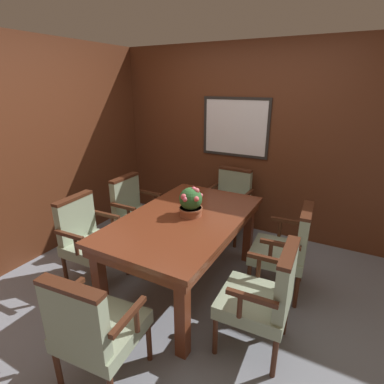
{
  "coord_description": "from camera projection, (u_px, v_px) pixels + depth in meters",
  "views": [
    {
      "loc": [
        1.23,
        -2.1,
        1.96
      ],
      "look_at": [
        -0.07,
        0.28,
        0.97
      ],
      "focal_mm": 28.0,
      "sensor_mm": 36.0,
      "label": 1
    }
  ],
  "objects": [
    {
      "name": "ground_plane",
      "position": [
        184.0,
        293.0,
        2.96
      ],
      "size": [
        14.0,
        14.0,
        0.0
      ],
      "primitive_type": "plane",
      "color": "gray"
    },
    {
      "name": "wall_back",
      "position": [
        248.0,
        142.0,
        3.96
      ],
      "size": [
        7.2,
        0.08,
        2.45
      ],
      "color": "#5B2D19",
      "rests_on": "ground_plane"
    },
    {
      "name": "wall_left",
      "position": [
        38.0,
        152.0,
        3.39
      ],
      "size": [
        0.06,
        7.2,
        2.45
      ],
      "color": "#5B2D19",
      "rests_on": "ground_plane"
    },
    {
      "name": "dining_table",
      "position": [
        185.0,
        226.0,
        2.87
      ],
      "size": [
        1.02,
        1.7,
        0.77
      ],
      "color": "maroon",
      "rests_on": "ground_plane"
    },
    {
      "name": "chair_left_far",
      "position": [
        135.0,
        210.0,
        3.67
      ],
      "size": [
        0.51,
        0.55,
        0.9
      ],
      "rotation": [
        0.0,
        0.0,
        1.58
      ],
      "color": "#472314",
      "rests_on": "ground_plane"
    },
    {
      "name": "chair_head_far",
      "position": [
        230.0,
        201.0,
        3.97
      ],
      "size": [
        0.56,
        0.52,
        0.9
      ],
      "rotation": [
        0.0,
        0.0,
        -0.04
      ],
      "color": "#472314",
      "rests_on": "ground_plane"
    },
    {
      "name": "chair_right_near",
      "position": [
        264.0,
        295.0,
        2.2
      ],
      "size": [
        0.52,
        0.56,
        0.9
      ],
      "rotation": [
        0.0,
        0.0,
        -1.53
      ],
      "color": "#472314",
      "rests_on": "ground_plane"
    },
    {
      "name": "chair_left_near",
      "position": [
        88.0,
        237.0,
        3.03
      ],
      "size": [
        0.52,
        0.56,
        0.9
      ],
      "rotation": [
        0.0,
        0.0,
        1.61
      ],
      "color": "#472314",
      "rests_on": "ground_plane"
    },
    {
      "name": "chair_head_near",
      "position": [
        94.0,
        327.0,
        1.91
      ],
      "size": [
        0.57,
        0.55,
        0.9
      ],
      "rotation": [
        0.0,
        0.0,
        3.24
      ],
      "color": "#472314",
      "rests_on": "ground_plane"
    },
    {
      "name": "chair_right_far",
      "position": [
        287.0,
        246.0,
        2.85
      ],
      "size": [
        0.54,
        0.57,
        0.9
      ],
      "rotation": [
        0.0,
        0.0,
        -1.5
      ],
      "color": "#472314",
      "rests_on": "ground_plane"
    },
    {
      "name": "potted_plant",
      "position": [
        191.0,
        202.0,
        2.82
      ],
      "size": [
        0.22,
        0.24,
        0.29
      ],
      "color": "#9E5638",
      "rests_on": "dining_table"
    }
  ]
}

